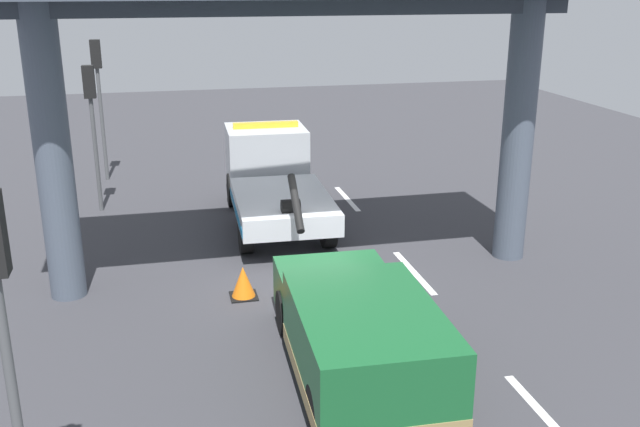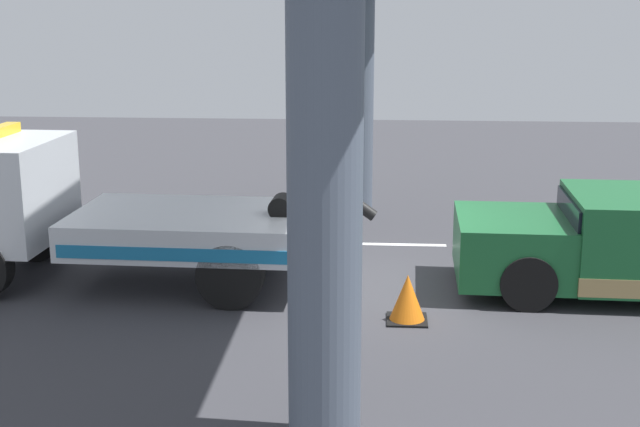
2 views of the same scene
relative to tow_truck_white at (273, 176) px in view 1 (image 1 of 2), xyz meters
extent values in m
cube|color=#38383D|center=(-4.81, 0.02, -1.25)|extent=(60.00, 40.00, 0.10)
cube|color=silver|center=(-10.81, -2.51, -1.20)|extent=(2.60, 0.16, 0.01)
cube|color=silver|center=(-4.81, -2.51, -1.20)|extent=(2.60, 0.16, 0.01)
cube|color=silver|center=(1.19, -2.51, -1.20)|extent=(2.60, 0.16, 0.01)
cube|color=silver|center=(-1.93, 0.06, -0.28)|extent=(3.92, 2.52, 0.55)
cube|color=silver|center=(1.40, -0.05, 0.27)|extent=(2.12, 2.37, 1.65)
cube|color=black|center=(2.01, -0.07, 0.64)|extent=(0.13, 2.21, 0.66)
cube|color=#196B9E|center=(-1.89, 1.27, -0.36)|extent=(3.65, 0.14, 0.20)
cylinder|color=black|center=(-4.12, 0.13, 0.46)|extent=(1.42, 0.23, 1.07)
cylinder|color=black|center=(-3.31, 0.11, 0.12)|extent=(0.37, 0.46, 0.36)
cube|color=yellow|center=(1.40, -0.05, 1.18)|extent=(0.30, 1.93, 0.16)
cylinder|color=black|center=(1.23, 1.00, -0.70)|extent=(1.01, 0.35, 1.00)
cylinder|color=black|center=(1.16, -1.08, -0.70)|extent=(1.01, 0.35, 1.00)
cylinder|color=black|center=(-2.66, 1.13, -0.70)|extent=(1.01, 0.35, 1.00)
cylinder|color=black|center=(-2.73, -0.95, -0.70)|extent=(1.01, 0.35, 1.00)
cube|color=#195B2D|center=(-9.53, 0.05, -0.30)|extent=(3.53, 2.31, 1.35)
cube|color=#195B2D|center=(-6.94, -0.04, -0.50)|extent=(1.80, 2.17, 0.95)
cube|color=black|center=(-7.78, -0.01, 0.00)|extent=(0.12, 1.94, 0.59)
cube|color=#9E8451|center=(-9.53, 0.05, -0.79)|extent=(3.55, 2.33, 0.28)
cylinder|color=black|center=(-7.06, 0.93, -0.78)|extent=(0.85, 0.31, 0.84)
cylinder|color=black|center=(-7.12, -0.99, -0.78)|extent=(0.85, 0.31, 0.84)
cylinder|color=black|center=(-10.45, 1.04, -0.78)|extent=(0.85, 0.31, 0.84)
cylinder|color=black|center=(-10.51, -0.88, -0.78)|extent=(0.85, 0.31, 0.84)
cylinder|color=#4C5666|center=(-4.32, 5.17, 1.86)|extent=(0.74, 0.74, 6.12)
cylinder|color=#4C5666|center=(-4.32, -5.12, 1.86)|extent=(0.74, 0.74, 6.12)
cube|color=#353C47|center=(-4.32, 0.02, 4.74)|extent=(0.50, 11.88, 0.36)
cylinder|color=#515456|center=(-11.81, 4.84, 0.57)|extent=(0.12, 0.12, 3.54)
cylinder|color=#515456|center=(1.69, 4.84, 0.45)|extent=(0.12, 0.12, 3.30)
cube|color=black|center=(1.69, 4.84, 2.55)|extent=(0.28, 0.32, 0.90)
sphere|color=red|center=(1.85, 4.84, 2.85)|extent=(0.18, 0.18, 0.18)
sphere|color=#3A2D06|center=(1.85, 4.84, 2.55)|extent=(0.18, 0.18, 0.18)
sphere|color=black|center=(1.85, 4.84, 2.25)|extent=(0.18, 0.18, 0.18)
cylinder|color=#515456|center=(5.19, 4.84, 0.66)|extent=(0.12, 0.12, 3.73)
cube|color=black|center=(5.19, 4.84, 2.97)|extent=(0.28, 0.32, 0.90)
sphere|color=#360605|center=(5.35, 4.84, 3.27)|extent=(0.18, 0.18, 0.18)
sphere|color=gold|center=(5.35, 4.84, 2.97)|extent=(0.18, 0.18, 0.18)
sphere|color=black|center=(5.35, 4.84, 2.67)|extent=(0.18, 0.18, 0.18)
cone|color=orange|center=(-5.27, 1.52, -0.86)|extent=(0.52, 0.52, 0.69)
cube|color=black|center=(-5.27, 1.52, -1.19)|extent=(0.58, 0.58, 0.03)
camera|label=1|loc=(-19.34, 3.07, 5.29)|focal=40.33mm
camera|label=2|loc=(-4.85, 13.48, 3.29)|focal=49.50mm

